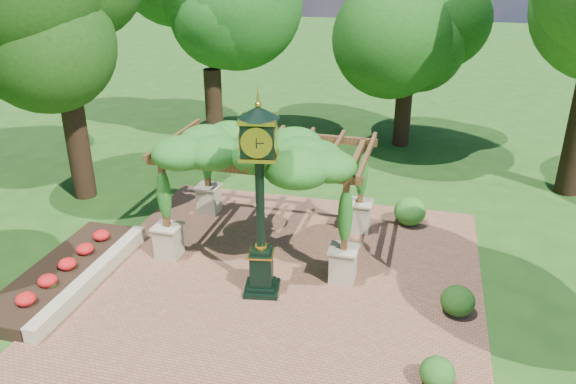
# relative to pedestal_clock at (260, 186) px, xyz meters

# --- Properties ---
(ground) EXTENTS (120.00, 120.00, 0.00)m
(ground) POSITION_rel_pedestal_clock_xyz_m (0.34, -1.19, -2.87)
(ground) COLOR #1E4714
(ground) RESTS_ON ground
(brick_plaza) EXTENTS (10.00, 12.00, 0.04)m
(brick_plaza) POSITION_rel_pedestal_clock_xyz_m (0.34, -0.19, -2.85)
(brick_plaza) COLOR brown
(brick_plaza) RESTS_ON ground
(border_wall) EXTENTS (0.35, 5.00, 0.40)m
(border_wall) POSITION_rel_pedestal_clock_xyz_m (-4.26, -0.69, -2.67)
(border_wall) COLOR #C6B793
(border_wall) RESTS_ON ground
(flower_bed) EXTENTS (1.50, 5.00, 0.36)m
(flower_bed) POSITION_rel_pedestal_clock_xyz_m (-5.16, -0.69, -2.69)
(flower_bed) COLOR red
(flower_bed) RESTS_ON ground
(pedestal_clock) EXTENTS (1.09, 1.09, 4.80)m
(pedestal_clock) POSITION_rel_pedestal_clock_xyz_m (0.00, 0.00, 0.00)
(pedestal_clock) COLOR black
(pedestal_clock) RESTS_ON brick_plaza
(pergola) EXTENTS (5.65, 3.60, 3.53)m
(pergola) POSITION_rel_pedestal_clock_xyz_m (-0.54, 2.47, 0.03)
(pergola) COLOR tan
(pergola) RESTS_ON brick_plaza
(sundial) EXTENTS (0.66, 0.66, 0.92)m
(sundial) POSITION_rel_pedestal_clock_xyz_m (-0.33, 8.11, -2.47)
(sundial) COLOR #97978F
(sundial) RESTS_ON ground
(shrub_front) EXTENTS (0.85, 0.85, 0.62)m
(shrub_front) POSITION_rel_pedestal_clock_xyz_m (4.22, -2.33, -2.52)
(shrub_front) COLOR #235819
(shrub_front) RESTS_ON brick_plaza
(shrub_mid) EXTENTS (1.04, 1.04, 0.71)m
(shrub_mid) POSITION_rel_pedestal_clock_xyz_m (4.66, 0.19, -2.48)
(shrub_mid) COLOR #1E4814
(shrub_mid) RESTS_ON brick_plaza
(shrub_back) EXTENTS (1.14, 1.14, 0.87)m
(shrub_back) POSITION_rel_pedestal_clock_xyz_m (3.35, 4.62, -2.40)
(shrub_back) COLOR #2A691E
(shrub_back) RESTS_ON brick_plaza
(tree_west_far) EXTENTS (4.98, 4.98, 8.41)m
(tree_west_far) POSITION_rel_pedestal_clock_xyz_m (-5.21, 10.48, 2.91)
(tree_west_far) COLOR #301F12
(tree_west_far) RESTS_ON ground
(tree_north) EXTENTS (4.61, 4.61, 7.37)m
(tree_north) POSITION_rel_pedestal_clock_xyz_m (2.59, 12.39, 2.19)
(tree_north) COLOR black
(tree_north) RESTS_ON ground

